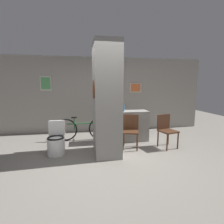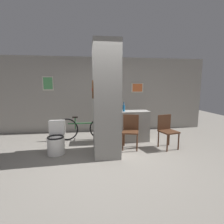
# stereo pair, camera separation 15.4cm
# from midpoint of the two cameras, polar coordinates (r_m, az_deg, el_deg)

# --- Properties ---
(ground_plane) EXTENTS (14.00, 14.00, 0.00)m
(ground_plane) POSITION_cam_midpoint_polar(r_m,az_deg,el_deg) (3.96, -2.04, -15.77)
(ground_plane) COLOR slate
(wall_back) EXTENTS (8.00, 0.09, 2.60)m
(wall_back) POSITION_cam_midpoint_polar(r_m,az_deg,el_deg) (6.23, -4.60, 5.64)
(wall_back) COLOR gray
(wall_back) RESTS_ON ground_plane
(pillar_center) EXTENTS (0.62, 0.91, 2.60)m
(pillar_center) POSITION_cam_midpoint_polar(r_m,az_deg,el_deg) (4.08, -0.94, 3.94)
(pillar_center) COLOR gray
(pillar_center) RESTS_ON ground_plane
(counter_shelf) EXTENTS (1.30, 0.44, 0.89)m
(counter_shelf) POSITION_cam_midpoint_polar(r_m,az_deg,el_deg) (5.19, 5.59, -4.60)
(counter_shelf) COLOR gray
(counter_shelf) RESTS_ON ground_plane
(toilet) EXTENTS (0.41, 0.57, 0.77)m
(toilet) POSITION_cam_midpoint_polar(r_m,az_deg,el_deg) (4.48, -16.80, -8.85)
(toilet) COLOR white
(toilet) RESTS_ON ground_plane
(chair_near_pillar) EXTENTS (0.51, 0.51, 0.87)m
(chair_near_pillar) POSITION_cam_midpoint_polar(r_m,az_deg,el_deg) (4.64, 7.04, -5.70)
(chair_near_pillar) COLOR #422616
(chair_near_pillar) RESTS_ON ground_plane
(chair_by_doorway) EXTENTS (0.50, 0.50, 0.87)m
(chair_by_doorway) POSITION_cam_midpoint_polar(r_m,az_deg,el_deg) (4.85, 18.37, -5.44)
(chair_by_doorway) COLOR #422616
(chair_by_doorway) RESTS_ON ground_plane
(bicycle) EXTENTS (1.67, 0.42, 0.72)m
(bicycle) POSITION_cam_midpoint_polar(r_m,az_deg,el_deg) (5.35, -8.32, -5.31)
(bicycle) COLOR black
(bicycle) RESTS_ON ground_plane
(bottle_tall) EXTENTS (0.07, 0.07, 0.28)m
(bottle_tall) POSITION_cam_midpoint_polar(r_m,az_deg,el_deg) (5.01, 4.75, 1.34)
(bottle_tall) COLOR #19598C
(bottle_tall) RESTS_ON counter_shelf
(bottle_short) EXTENTS (0.06, 0.06, 0.24)m
(bottle_short) POSITION_cam_midpoint_polar(r_m,az_deg,el_deg) (5.01, 3.50, 1.19)
(bottle_short) COLOR silver
(bottle_short) RESTS_ON counter_shelf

